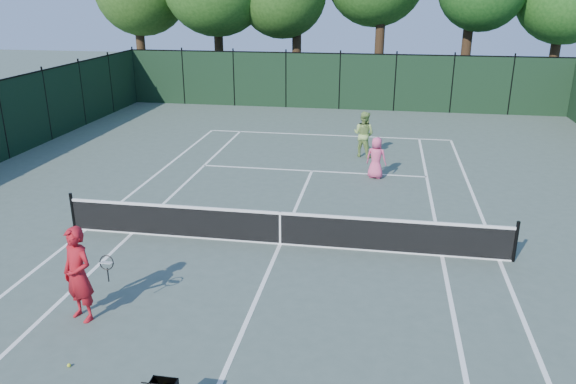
% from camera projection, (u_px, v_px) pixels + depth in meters
% --- Properties ---
extents(ground, '(90.00, 90.00, 0.00)m').
position_uv_depth(ground, '(280.00, 244.00, 14.66)').
color(ground, '#48574D').
rests_on(ground, ground).
extents(sideline_doubles_left, '(0.10, 23.77, 0.01)m').
position_uv_depth(sideline_doubles_left, '(86.00, 230.00, 15.53)').
color(sideline_doubles_left, white).
rests_on(sideline_doubles_left, ground).
extents(sideline_doubles_right, '(0.10, 23.77, 0.01)m').
position_uv_depth(sideline_doubles_right, '(499.00, 260.00, 13.78)').
color(sideline_doubles_right, white).
rests_on(sideline_doubles_right, ground).
extents(sideline_singles_left, '(0.10, 23.77, 0.01)m').
position_uv_depth(sideline_singles_left, '(132.00, 233.00, 15.31)').
color(sideline_singles_left, white).
rests_on(sideline_singles_left, ground).
extents(sideline_singles_right, '(0.10, 23.77, 0.01)m').
position_uv_depth(sideline_singles_right, '(442.00, 256.00, 14.00)').
color(sideline_singles_right, white).
rests_on(sideline_singles_right, ground).
extents(baseline_far, '(10.97, 0.10, 0.01)m').
position_uv_depth(baseline_far, '(327.00, 135.00, 25.68)').
color(baseline_far, white).
rests_on(baseline_far, ground).
extents(service_line_far, '(8.23, 0.10, 0.01)m').
position_uv_depth(service_line_far, '(312.00, 171.00, 20.59)').
color(service_line_far, white).
rests_on(service_line_far, ground).
extents(center_service_line, '(0.10, 12.80, 0.01)m').
position_uv_depth(center_service_line, '(280.00, 244.00, 14.66)').
color(center_service_line, white).
rests_on(center_service_line, ground).
extents(tennis_net, '(11.69, 0.09, 1.06)m').
position_uv_depth(tennis_net, '(280.00, 227.00, 14.50)').
color(tennis_net, black).
rests_on(tennis_net, ground).
extents(fence_far, '(24.00, 0.05, 3.00)m').
position_uv_depth(fence_far, '(340.00, 82.00, 30.84)').
color(fence_far, black).
rests_on(fence_far, ground).
extents(coach, '(1.12, 0.71, 1.98)m').
position_uv_depth(coach, '(78.00, 274.00, 11.03)').
color(coach, '#AF141E').
rests_on(coach, ground).
extents(player_pink, '(0.81, 0.63, 1.47)m').
position_uv_depth(player_pink, '(376.00, 158.00, 19.61)').
color(player_pink, '#EB5384').
rests_on(player_pink, ground).
extents(player_green, '(1.09, 0.99, 1.81)m').
position_uv_depth(player_green, '(364.00, 134.00, 22.12)').
color(player_green, '#98BC5E').
rests_on(player_green, ground).
extents(loose_ball_midcourt, '(0.07, 0.07, 0.07)m').
position_uv_depth(loose_ball_midcourt, '(69.00, 365.00, 9.88)').
color(loose_ball_midcourt, '#CADA2C').
rests_on(loose_ball_midcourt, ground).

